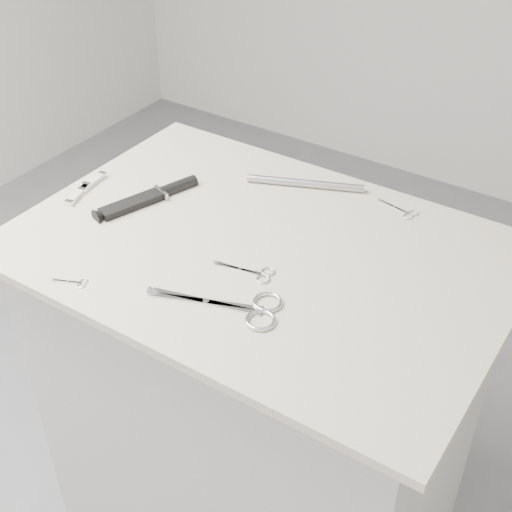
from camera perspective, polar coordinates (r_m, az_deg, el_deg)
The scene contains 10 objects.
plinth at distance 1.76m, azimuth 0.35°, elevation -11.72°, with size 0.90×0.60×0.90m, color #B1B1AF.
display_board at distance 1.45m, azimuth 0.42°, elevation 0.44°, with size 1.00×0.70×0.02m, color beige.
large_shears at distance 1.29m, azimuth -1.04°, elevation -4.15°, with size 0.25×0.14×0.01m.
embroidery_scissors_a at distance 1.37m, azimuth -0.13°, elevation -1.34°, with size 0.12×0.05×0.00m.
embroidery_scissors_b at distance 1.58m, azimuth 11.66°, elevation 3.55°, with size 0.10×0.05×0.00m.
tiny_scissors at distance 1.39m, azimuth -14.30°, elevation -2.06°, with size 0.07×0.04×0.00m.
sheathed_knife at distance 1.61m, azimuth -8.23°, elevation 4.80°, with size 0.11×0.24×0.03m.
pocket_knife_a at distance 1.69m, azimuth -12.94°, elevation 5.77°, with size 0.03×0.09×0.01m.
pocket_knife_b at distance 1.65m, azimuth -14.04°, elevation 4.86°, with size 0.04×0.09×0.01m.
metal_rail at distance 1.64m, azimuth 3.96°, elevation 5.82°, with size 0.02×0.02×0.27m, color #999CA2.
Camera 1 is at (0.63, -0.98, 1.77)m, focal length 50.00 mm.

